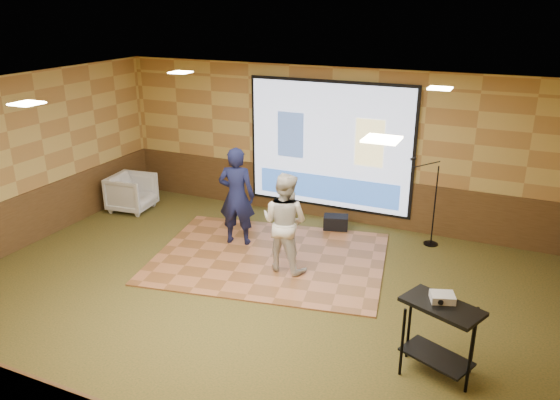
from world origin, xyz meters
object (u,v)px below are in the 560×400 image
at_px(projector, 442,297).
at_px(duffel_bag, 336,223).
at_px(projector_screen, 329,147).
at_px(dance_floor, 270,258).
at_px(player_left, 237,196).
at_px(player_right, 285,222).
at_px(av_table, 440,326).
at_px(mic_stand, 430,219).
at_px(banquet_chair, 132,193).

relative_size(projector, duffel_bag, 0.58).
height_order(projector, duffel_bag, projector).
relative_size(projector_screen, dance_floor, 0.86).
relative_size(player_left, player_right, 1.09).
bearing_deg(av_table, dance_floor, 147.64).
bearing_deg(player_left, dance_floor, 144.90).
height_order(av_table, projector, projector).
xyz_separation_m(player_left, projector, (3.85, -2.18, 0.06)).
relative_size(player_right, av_table, 1.75).
xyz_separation_m(player_right, projector, (2.67, -1.59, 0.13)).
xyz_separation_m(player_right, av_table, (2.68, -1.68, -0.20)).
distance_m(av_table, projector, 0.34).
height_order(dance_floor, projector, projector).
relative_size(mic_stand, duffel_bag, 3.47).
bearing_deg(mic_stand, projector_screen, 157.80).
xyz_separation_m(av_table, banquet_chair, (-6.68, 2.85, -0.27)).
height_order(projector, mic_stand, mic_stand).
xyz_separation_m(projector_screen, player_right, (0.13, -2.41, -0.63)).
height_order(dance_floor, player_right, player_right).
distance_m(player_left, mic_stand, 3.46).
relative_size(projector_screen, banquet_chair, 3.97).
bearing_deg(dance_floor, projector, -31.36).
bearing_deg(banquet_chair, dance_floor, -110.46).
relative_size(player_right, mic_stand, 1.02).
relative_size(mic_stand, banquet_chair, 1.91).
bearing_deg(projector, duffel_bag, 105.65).
relative_size(projector_screen, av_table, 3.56).
bearing_deg(dance_floor, av_table, -32.36).
bearing_deg(banquet_chair, player_right, -112.81).
height_order(dance_floor, duffel_bag, duffel_bag).
relative_size(player_right, projector, 6.15).
relative_size(dance_floor, duffel_bag, 8.36).
distance_m(mic_stand, duffel_bag, 1.76).
xyz_separation_m(player_left, av_table, (3.87, -2.27, -0.27)).
relative_size(dance_floor, projector, 14.48).
bearing_deg(player_right, player_left, -19.87).
bearing_deg(av_table, duffel_bag, 124.38).
height_order(player_right, duffel_bag, player_right).
xyz_separation_m(projector, mic_stand, (-0.71, 3.58, -0.48)).
height_order(projector_screen, projector, projector_screen).
bearing_deg(mic_stand, player_right, -145.35).
xyz_separation_m(dance_floor, av_table, (3.09, -1.96, 0.63)).
distance_m(player_right, av_table, 3.17).
xyz_separation_m(player_right, banquet_chair, (-4.00, 1.17, -0.46)).
relative_size(projector, mic_stand, 0.17).
xyz_separation_m(projector_screen, mic_stand, (2.08, -0.42, -0.98)).
xyz_separation_m(projector_screen, duffel_bag, (0.36, -0.50, -1.33)).
bearing_deg(projector, banquet_chair, 138.27).
height_order(player_left, banquet_chair, player_left).
distance_m(player_left, banquet_chair, 2.92).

